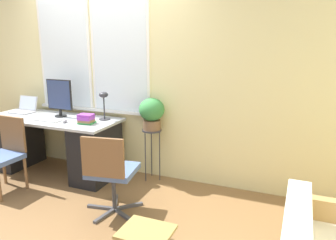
# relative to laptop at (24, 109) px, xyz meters

# --- Properties ---
(ground_plane) EXTENTS (14.00, 14.00, 0.00)m
(ground_plane) POSITION_rel_laptop_xyz_m (1.21, -0.49, -0.81)
(ground_plane) COLOR brown
(wall_back_with_window) EXTENTS (9.00, 0.12, 2.70)m
(wall_back_with_window) POSITION_rel_laptop_xyz_m (1.20, 0.33, 0.55)
(wall_back_with_window) COLOR beige
(wall_back_with_window) RESTS_ON ground_plane
(desk) EXTENTS (1.83, 0.74, 0.76)m
(desk) POSITION_rel_laptop_xyz_m (0.60, -0.12, -0.41)
(desk) COLOR #B2B7BC
(desk) RESTS_ON ground_plane
(laptop) EXTENTS (0.32, 0.27, 0.22)m
(laptop) POSITION_rel_laptop_xyz_m (0.00, 0.00, 0.00)
(laptop) COLOR #B7B7BC
(laptop) RESTS_ON desk
(monitor) EXTENTS (0.38, 0.16, 0.50)m
(monitor) POSITION_rel_laptop_xyz_m (0.66, -0.01, 0.22)
(monitor) COLOR black
(monitor) RESTS_ON desk
(keyboard) EXTENTS (0.34, 0.14, 0.02)m
(keyboard) POSITION_rel_laptop_xyz_m (0.68, -0.27, -0.04)
(keyboard) COLOR silver
(keyboard) RESTS_ON desk
(mouse) EXTENTS (0.04, 0.07, 0.04)m
(mouse) POSITION_rel_laptop_xyz_m (0.94, -0.27, -0.03)
(mouse) COLOR slate
(mouse) RESTS_ON desk
(desk_lamp) EXTENTS (0.15, 0.15, 0.36)m
(desk_lamp) POSITION_rel_laptop_xyz_m (1.30, 0.07, 0.20)
(desk_lamp) COLOR #2D2D33
(desk_lamp) RESTS_ON desk
(book_stack) EXTENTS (0.20, 0.19, 0.12)m
(book_stack) POSITION_rel_laptop_xyz_m (1.21, -0.20, 0.01)
(book_stack) COLOR green
(book_stack) RESTS_ON desk
(desk_chair_wooden) EXTENTS (0.44, 0.45, 0.88)m
(desk_chair_wooden) POSITION_rel_laptop_xyz_m (0.45, -0.79, -0.34)
(desk_chair_wooden) COLOR brown
(desk_chair_wooden) RESTS_ON ground_plane
(office_chair_swivel) EXTENTS (0.60, 0.60, 0.88)m
(office_chair_swivel) POSITION_rel_laptop_xyz_m (1.91, -0.79, -0.33)
(office_chair_swivel) COLOR #47474C
(office_chair_swivel) RESTS_ON ground_plane
(plant_stand) EXTENTS (0.25, 0.25, 0.67)m
(plant_stand) POSITION_rel_laptop_xyz_m (1.93, 0.17, -0.23)
(plant_stand) COLOR #333338
(plant_stand) RESTS_ON ground_plane
(potted_plant) EXTENTS (0.32, 0.32, 0.40)m
(potted_plant) POSITION_rel_laptop_xyz_m (1.93, 0.17, 0.08)
(potted_plant) COLOR brown
(potted_plant) RESTS_ON plant_stand
(folding_stool) EXTENTS (0.37, 0.32, 0.43)m
(folding_stool) POSITION_rel_laptop_xyz_m (2.68, -1.53, -0.43)
(folding_stool) COLOR olive
(folding_stool) RESTS_ON ground_plane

